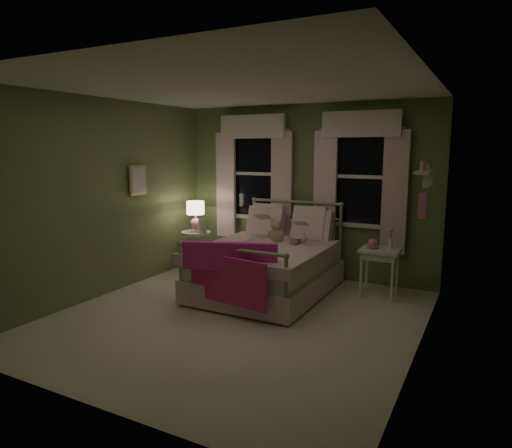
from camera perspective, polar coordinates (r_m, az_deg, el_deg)
The scene contains 18 objects.
room_shell at distance 5.10m, azimuth -2.63°, elevation 2.12°, with size 4.20×4.20×4.20m.
bed at distance 6.21m, azimuth 1.50°, elevation -5.14°, with size 1.58×2.04×1.18m.
pink_throw at distance 5.28m, azimuth -3.44°, elevation -5.25°, with size 1.09×0.47×0.71m.
child_left at distance 6.59m, azimuth 0.96°, elevation 0.65°, with size 0.27×0.18×0.74m, color #F7D1DD.
child_right at distance 6.37m, azimuth 5.46°, elevation -0.14°, with size 0.31×0.24×0.64m, color #F7D1DD.
book_left at distance 6.37m, azimuth -0.06°, elevation 0.54°, with size 0.20×0.27×0.03m, color beige.
book_right at distance 6.14m, azimuth 4.57°, elevation -0.23°, with size 0.20×0.27×0.02m, color beige.
teddy_bear at distance 6.36m, azimuth 2.56°, elevation -1.04°, with size 0.24×0.20×0.33m.
nightstand_left at distance 7.30m, azimuth -7.48°, elevation -2.73°, with size 0.46×0.46×0.65m.
table_lamp at distance 7.20m, azimuth -7.57°, elevation 1.44°, with size 0.28×0.28×0.45m.
book_nightstand at distance 7.13m, azimuth -7.23°, elevation -1.05°, with size 0.16×0.22×0.02m, color beige.
nightstand_right at distance 6.20m, azimuth 15.22°, elevation -3.93°, with size 0.50×0.40×0.64m.
pink_toy at distance 6.18m, azimuth 14.37°, elevation -2.43°, with size 0.14×0.20×0.14m.
bud_vase at distance 6.17m, azimuth 16.51°, elevation -1.77°, with size 0.06×0.06×0.28m.
window_left at distance 7.25m, azimuth -0.34°, elevation 6.87°, with size 1.34×0.13×1.96m.
window_right at distance 6.63m, azimuth 12.83°, elevation 6.39°, with size 1.34×0.13×1.96m.
wall_shelf at distance 5.13m, azimuth 20.28°, elevation 4.10°, with size 0.15×0.50×0.60m.
framed_picture at distance 6.72m, azimuth -14.55°, elevation 5.32°, with size 0.03×0.32×0.42m.
Camera 1 is at (2.56, -4.36, 1.95)m, focal length 32.00 mm.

